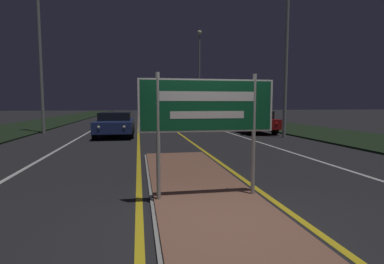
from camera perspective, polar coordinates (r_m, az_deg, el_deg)
name	(u,v)px	position (r m, az deg, el deg)	size (l,w,h in m)	color
ground_plane	(223,225)	(4.50, 6.00, -17.24)	(160.00, 160.00, 0.00)	#232326
median_island	(207,200)	(5.44, 2.86, -12.72)	(1.99, 9.77, 0.10)	#999993
verge_left	(25,127)	(25.45, -29.25, 0.86)	(5.00, 100.00, 0.08)	black
verge_right	(265,124)	(26.31, 13.78, 1.52)	(5.00, 100.00, 0.08)	black
centre_line_yellow_left	(138,122)	(29.04, -10.19, 1.86)	(0.12, 70.00, 0.01)	gold
centre_line_yellow_right	(163,122)	(29.14, -5.52, 1.93)	(0.12, 70.00, 0.01)	gold
lane_line_white_left	(106,122)	(29.20, -16.12, 1.75)	(0.12, 70.00, 0.01)	silver
lane_line_white_right	(194,122)	(29.53, 0.32, 2.00)	(0.12, 70.00, 0.01)	silver
edge_line_white_left	(72,123)	(29.66, -21.89, 1.63)	(0.10, 70.00, 0.01)	silver
edge_line_white_right	(223,121)	(30.22, 5.92, 2.05)	(0.10, 70.00, 0.01)	silver
highway_sign	(207,110)	(5.17, 2.96, 4.14)	(2.36, 0.07, 2.15)	#9E9E99
streetlight_left_near	(38,4)	(20.34, -27.29, 20.84)	(0.58, 0.58, 11.20)	#9E9E99
streetlight_right_near	(287,11)	(16.76, 17.73, 21.07)	(0.57, 0.57, 9.53)	#9E9E99
streetlight_right_far	(199,61)	(39.47, 1.43, 13.37)	(0.57, 0.57, 11.09)	#9E9E99
car_receding_0	(253,121)	(18.43, 11.60, 2.07)	(1.87, 4.13, 1.32)	maroon
car_receding_1	(207,114)	(31.08, 2.85, 3.50)	(2.03, 4.19, 1.33)	navy
car_receding_2	(167,111)	(39.70, -4.81, 3.92)	(2.03, 4.37, 1.41)	silver
car_receding_3	(161,110)	(50.68, -5.95, 4.24)	(1.91, 4.32, 1.45)	black
car_approaching_0	(115,123)	(16.83, -14.40, 1.64)	(2.00, 4.84, 1.27)	navy
warning_sign	(258,109)	(25.75, 12.55, 4.37)	(0.60, 0.06, 2.09)	#9E9E99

